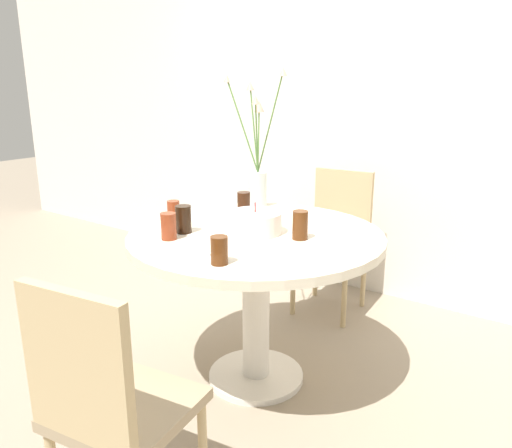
{
  "coord_description": "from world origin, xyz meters",
  "views": [
    {
      "loc": [
        1.26,
        -1.78,
        1.42
      ],
      "look_at": [
        0.0,
        0.0,
        0.8
      ],
      "focal_mm": 35.0,
      "sensor_mm": 36.0,
      "label": 1
    }
  ],
  "objects_px": {
    "drink_glass_0": "(244,205)",
    "drink_glass_4": "(219,250)",
    "drink_glass_5": "(183,219)",
    "drink_glass_2": "(169,226)",
    "chair_near_front": "(336,233)",
    "chair_far_back": "(107,399)",
    "side_plate": "(202,247)",
    "birthday_cake": "(256,223)",
    "drink_glass_3": "(174,211)",
    "drink_glass_1": "(300,225)",
    "flower_vase": "(258,167)"
  },
  "relations": [
    {
      "from": "chair_near_front",
      "to": "side_plate",
      "type": "bearing_deg",
      "value": -93.31
    },
    {
      "from": "chair_far_back",
      "to": "drink_glass_0",
      "type": "height_order",
      "value": "same"
    },
    {
      "from": "drink_glass_0",
      "to": "drink_glass_4",
      "type": "relative_size",
      "value": 1.2
    },
    {
      "from": "drink_glass_0",
      "to": "drink_glass_2",
      "type": "height_order",
      "value": "drink_glass_0"
    },
    {
      "from": "side_plate",
      "to": "drink_glass_4",
      "type": "distance_m",
      "value": 0.21
    },
    {
      "from": "drink_glass_0",
      "to": "birthday_cake",
      "type": "bearing_deg",
      "value": -42.01
    },
    {
      "from": "side_plate",
      "to": "drink_glass_2",
      "type": "height_order",
      "value": "drink_glass_2"
    },
    {
      "from": "birthday_cake",
      "to": "drink_glass_5",
      "type": "height_order",
      "value": "birthday_cake"
    },
    {
      "from": "drink_glass_4",
      "to": "drink_glass_5",
      "type": "height_order",
      "value": "drink_glass_5"
    },
    {
      "from": "birthday_cake",
      "to": "drink_glass_4",
      "type": "height_order",
      "value": "birthday_cake"
    },
    {
      "from": "chair_near_front",
      "to": "chair_far_back",
      "type": "xyz_separation_m",
      "value": [
        0.21,
        -1.96,
        0.0
      ]
    },
    {
      "from": "drink_glass_1",
      "to": "drink_glass_3",
      "type": "distance_m",
      "value": 0.67
    },
    {
      "from": "drink_glass_0",
      "to": "drink_glass_5",
      "type": "xyz_separation_m",
      "value": [
        -0.06,
        -0.37,
        -0.0
      ]
    },
    {
      "from": "chair_near_front",
      "to": "drink_glass_2",
      "type": "distance_m",
      "value": 1.34
    },
    {
      "from": "chair_near_front",
      "to": "birthday_cake",
      "type": "bearing_deg",
      "value": -89.79
    },
    {
      "from": "drink_glass_1",
      "to": "drink_glass_4",
      "type": "relative_size",
      "value": 1.17
    },
    {
      "from": "flower_vase",
      "to": "drink_glass_4",
      "type": "relative_size",
      "value": 6.78
    },
    {
      "from": "chair_near_front",
      "to": "flower_vase",
      "type": "distance_m",
      "value": 0.77
    },
    {
      "from": "drink_glass_3",
      "to": "side_plate",
      "type": "bearing_deg",
      "value": -31.13
    },
    {
      "from": "drink_glass_3",
      "to": "drink_glass_4",
      "type": "height_order",
      "value": "drink_glass_4"
    },
    {
      "from": "drink_glass_4",
      "to": "flower_vase",
      "type": "bearing_deg",
      "value": 116.15
    },
    {
      "from": "chair_near_front",
      "to": "drink_glass_1",
      "type": "height_order",
      "value": "chair_near_front"
    },
    {
      "from": "chair_near_front",
      "to": "drink_glass_0",
      "type": "distance_m",
      "value": 0.88
    },
    {
      "from": "drink_glass_0",
      "to": "drink_glass_5",
      "type": "relative_size",
      "value": 1.04
    },
    {
      "from": "drink_glass_4",
      "to": "drink_glass_0",
      "type": "bearing_deg",
      "value": 118.87
    },
    {
      "from": "flower_vase",
      "to": "drink_glass_3",
      "type": "relative_size",
      "value": 7.13
    },
    {
      "from": "flower_vase",
      "to": "drink_glass_3",
      "type": "height_order",
      "value": "flower_vase"
    },
    {
      "from": "chair_far_back",
      "to": "drink_glass_5",
      "type": "xyz_separation_m",
      "value": [
        -0.41,
        0.78,
        0.33
      ]
    },
    {
      "from": "side_plate",
      "to": "drink_glass_2",
      "type": "xyz_separation_m",
      "value": [
        -0.2,
        0.01,
        0.05
      ]
    },
    {
      "from": "drink_glass_2",
      "to": "side_plate",
      "type": "bearing_deg",
      "value": -2.94
    },
    {
      "from": "drink_glass_0",
      "to": "drink_glass_5",
      "type": "height_order",
      "value": "drink_glass_0"
    },
    {
      "from": "drink_glass_0",
      "to": "drink_glass_4",
      "type": "height_order",
      "value": "drink_glass_0"
    },
    {
      "from": "drink_glass_2",
      "to": "drink_glass_5",
      "type": "xyz_separation_m",
      "value": [
        -0.02,
        0.11,
        0.0
      ]
    },
    {
      "from": "drink_glass_2",
      "to": "drink_glass_1",
      "type": "bearing_deg",
      "value": 35.57
    },
    {
      "from": "drink_glass_4",
      "to": "drink_glass_3",
      "type": "bearing_deg",
      "value": 149.21
    },
    {
      "from": "drink_glass_2",
      "to": "drink_glass_3",
      "type": "relative_size",
      "value": 1.14
    },
    {
      "from": "flower_vase",
      "to": "side_plate",
      "type": "bearing_deg",
      "value": -72.38
    },
    {
      "from": "chair_near_front",
      "to": "drink_glass_0",
      "type": "height_order",
      "value": "same"
    },
    {
      "from": "chair_near_front",
      "to": "side_plate",
      "type": "height_order",
      "value": "chair_near_front"
    },
    {
      "from": "drink_glass_3",
      "to": "drink_glass_4",
      "type": "bearing_deg",
      "value": -30.79
    },
    {
      "from": "side_plate",
      "to": "drink_glass_1",
      "type": "xyz_separation_m",
      "value": [
        0.27,
        0.34,
        0.06
      ]
    },
    {
      "from": "chair_far_back",
      "to": "drink_glass_0",
      "type": "xyz_separation_m",
      "value": [
        -0.34,
        1.16,
        0.33
      ]
    },
    {
      "from": "flower_vase",
      "to": "drink_glass_5",
      "type": "xyz_separation_m",
      "value": [
        0.01,
        -0.61,
        -0.15
      ]
    },
    {
      "from": "chair_near_front",
      "to": "side_plate",
      "type": "relative_size",
      "value": 4.32
    },
    {
      "from": "birthday_cake",
      "to": "drink_glass_1",
      "type": "height_order",
      "value": "birthday_cake"
    },
    {
      "from": "birthday_cake",
      "to": "drink_glass_0",
      "type": "xyz_separation_m",
      "value": [
        -0.21,
        0.19,
        0.02
      ]
    },
    {
      "from": "side_plate",
      "to": "drink_glass_3",
      "type": "relative_size",
      "value": 2.0
    },
    {
      "from": "side_plate",
      "to": "drink_glass_1",
      "type": "relative_size",
      "value": 1.63
    },
    {
      "from": "birthday_cake",
      "to": "side_plate",
      "type": "relative_size",
      "value": 1.17
    },
    {
      "from": "side_plate",
      "to": "drink_glass_2",
      "type": "relative_size",
      "value": 1.75
    }
  ]
}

